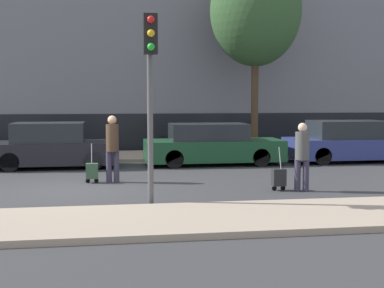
{
  "coord_description": "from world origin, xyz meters",
  "views": [
    {
      "loc": [
        0.93,
        -13.26,
        2.29
      ],
      "look_at": [
        3.31,
        1.8,
        0.95
      ],
      "focal_mm": 50.0,
      "sensor_mm": 36.0,
      "label": 1
    }
  ],
  "objects_px": {
    "parked_car_1": "(53,147)",
    "parked_car_3": "(350,143)",
    "trolley_right": "(279,177)",
    "traffic_light": "(150,72)",
    "parked_car_2": "(212,145)",
    "pedestrian_right": "(302,153)",
    "trolley_left": "(92,171)",
    "pedestrian_left": "(112,144)",
    "parked_bicycle": "(178,144)",
    "bare_tree_near_crossing": "(256,11)"
  },
  "relations": [
    {
      "from": "pedestrian_right",
      "to": "pedestrian_left",
      "type": "bearing_deg",
      "value": 175.04
    },
    {
      "from": "traffic_light",
      "to": "bare_tree_near_crossing",
      "type": "xyz_separation_m",
      "value": [
        4.79,
        9.25,
        2.78
      ]
    },
    {
      "from": "pedestrian_right",
      "to": "trolley_right",
      "type": "height_order",
      "value": "pedestrian_right"
    },
    {
      "from": "pedestrian_left",
      "to": "trolley_right",
      "type": "distance_m",
      "value": 4.51
    },
    {
      "from": "pedestrian_right",
      "to": "traffic_light",
      "type": "height_order",
      "value": "traffic_light"
    },
    {
      "from": "pedestrian_left",
      "to": "trolley_left",
      "type": "height_order",
      "value": "pedestrian_left"
    },
    {
      "from": "parked_car_3",
      "to": "pedestrian_left",
      "type": "bearing_deg",
      "value": -158.15
    },
    {
      "from": "bare_tree_near_crossing",
      "to": "trolley_left",
      "type": "bearing_deg",
      "value": -136.61
    },
    {
      "from": "pedestrian_right",
      "to": "parked_bicycle",
      "type": "relative_size",
      "value": 0.95
    },
    {
      "from": "trolley_left",
      "to": "trolley_right",
      "type": "height_order",
      "value": "trolley_right"
    },
    {
      "from": "parked_car_1",
      "to": "parked_car_2",
      "type": "height_order",
      "value": "parked_car_1"
    },
    {
      "from": "parked_bicycle",
      "to": "bare_tree_near_crossing",
      "type": "relative_size",
      "value": 0.23
    },
    {
      "from": "parked_car_2",
      "to": "trolley_left",
      "type": "xyz_separation_m",
      "value": [
        -3.93,
        -3.34,
        -0.34
      ]
    },
    {
      "from": "pedestrian_left",
      "to": "parked_bicycle",
      "type": "distance_m",
      "value": 6.21
    },
    {
      "from": "trolley_right",
      "to": "parked_bicycle",
      "type": "xyz_separation_m",
      "value": [
        -1.5,
        7.6,
        0.16
      ]
    },
    {
      "from": "pedestrian_left",
      "to": "trolley_left",
      "type": "relative_size",
      "value": 1.69
    },
    {
      "from": "traffic_light",
      "to": "pedestrian_right",
      "type": "bearing_deg",
      "value": 20.14
    },
    {
      "from": "parked_car_2",
      "to": "parked_car_3",
      "type": "distance_m",
      "value": 5.03
    },
    {
      "from": "parked_car_1",
      "to": "traffic_light",
      "type": "distance_m",
      "value": 7.64
    },
    {
      "from": "trolley_left",
      "to": "pedestrian_right",
      "type": "distance_m",
      "value": 5.53
    },
    {
      "from": "parked_car_3",
      "to": "parked_bicycle",
      "type": "distance_m",
      "value": 6.33
    },
    {
      "from": "parked_car_1",
      "to": "pedestrian_left",
      "type": "bearing_deg",
      "value": -60.46
    },
    {
      "from": "parked_car_2",
      "to": "pedestrian_right",
      "type": "height_order",
      "value": "pedestrian_right"
    },
    {
      "from": "parked_car_2",
      "to": "trolley_left",
      "type": "bearing_deg",
      "value": -139.64
    },
    {
      "from": "traffic_light",
      "to": "trolley_right",
      "type": "bearing_deg",
      "value": 25.78
    },
    {
      "from": "trolley_left",
      "to": "traffic_light",
      "type": "bearing_deg",
      "value": -69.6
    },
    {
      "from": "parked_car_3",
      "to": "traffic_light",
      "type": "bearing_deg",
      "value": -138.01
    },
    {
      "from": "pedestrian_right",
      "to": "bare_tree_near_crossing",
      "type": "relative_size",
      "value": 0.22
    },
    {
      "from": "pedestrian_left",
      "to": "pedestrian_right",
      "type": "distance_m",
      "value": 5.01
    },
    {
      "from": "parked_car_1",
      "to": "trolley_left",
      "type": "bearing_deg",
      "value": -68.27
    },
    {
      "from": "pedestrian_left",
      "to": "parked_bicycle",
      "type": "height_order",
      "value": "pedestrian_left"
    },
    {
      "from": "trolley_left",
      "to": "bare_tree_near_crossing",
      "type": "bearing_deg",
      "value": 43.39
    },
    {
      "from": "parked_car_1",
      "to": "pedestrian_right",
      "type": "height_order",
      "value": "pedestrian_right"
    },
    {
      "from": "parked_car_1",
      "to": "parked_car_3",
      "type": "bearing_deg",
      "value": 0.23
    },
    {
      "from": "parked_car_2",
      "to": "trolley_right",
      "type": "height_order",
      "value": "parked_car_2"
    },
    {
      "from": "bare_tree_near_crossing",
      "to": "parked_bicycle",
      "type": "bearing_deg",
      "value": -178.69
    },
    {
      "from": "parked_car_3",
      "to": "pedestrian_right",
      "type": "height_order",
      "value": "pedestrian_right"
    },
    {
      "from": "traffic_light",
      "to": "parked_car_2",
      "type": "bearing_deg",
      "value": 68.94
    },
    {
      "from": "parked_car_2",
      "to": "pedestrian_right",
      "type": "distance_m",
      "value": 5.57
    },
    {
      "from": "pedestrian_right",
      "to": "parked_bicycle",
      "type": "bearing_deg",
      "value": 124.81
    },
    {
      "from": "pedestrian_left",
      "to": "bare_tree_near_crossing",
      "type": "xyz_separation_m",
      "value": [
        5.54,
        5.73,
        4.56
      ]
    },
    {
      "from": "trolley_right",
      "to": "traffic_light",
      "type": "height_order",
      "value": "traffic_light"
    },
    {
      "from": "parked_car_3",
      "to": "parked_bicycle",
      "type": "xyz_separation_m",
      "value": [
        -5.9,
        2.28,
        -0.19
      ]
    },
    {
      "from": "pedestrian_left",
      "to": "trolley_right",
      "type": "bearing_deg",
      "value": -28.65
    },
    {
      "from": "pedestrian_left",
      "to": "parked_bicycle",
      "type": "xyz_separation_m",
      "value": [
        2.51,
        5.66,
        -0.54
      ]
    },
    {
      "from": "pedestrian_right",
      "to": "traffic_light",
      "type": "distance_m",
      "value": 4.43
    },
    {
      "from": "parked_car_2",
      "to": "traffic_light",
      "type": "xyz_separation_m",
      "value": [
        -2.63,
        -6.83,
        2.15
      ]
    },
    {
      "from": "trolley_left",
      "to": "parked_car_2",
      "type": "bearing_deg",
      "value": 40.36
    },
    {
      "from": "pedestrian_right",
      "to": "traffic_light",
      "type": "relative_size",
      "value": 0.42
    },
    {
      "from": "parked_car_1",
      "to": "pedestrian_left",
      "type": "relative_size",
      "value": 2.27
    }
  ]
}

